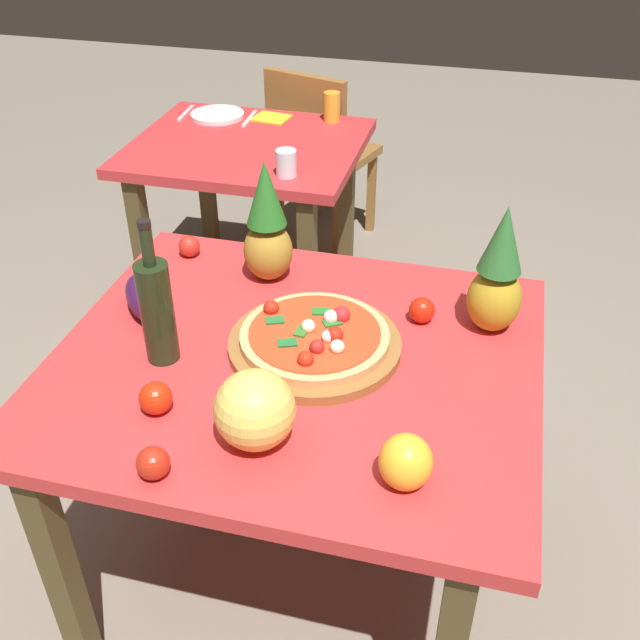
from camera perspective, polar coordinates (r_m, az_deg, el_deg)
The scene contains 22 objects.
ground_plane at distance 2.25m, azimuth -1.54°, elevation -17.77°, with size 10.00×10.00×0.00m, color gray.
display_table at distance 1.78m, azimuth -1.86°, elevation -5.08°, with size 1.13×0.98×0.73m.
background_table at distance 2.95m, azimuth -5.56°, elevation 11.36°, with size 0.87×0.75×0.73m.
dining_chair at distance 3.50m, azimuth -0.18°, elevation 13.13°, with size 0.50×0.50×0.85m.
pizza_board at distance 1.73m, azimuth -0.41°, elevation -1.93°, with size 0.41×0.41×0.03m, color olive.
pizza at distance 1.72m, azimuth -0.37°, elevation -1.20°, with size 0.35×0.35×0.06m.
wine_bottle at distance 1.68m, azimuth -12.53°, elevation 0.82°, with size 0.08×0.08×0.36m.
pineapple_left at distance 1.78m, azimuth 13.60°, elevation 3.30°, with size 0.13×0.13×0.33m.
pineapple_right at distance 1.94m, azimuth -4.12°, elevation 7.13°, with size 0.13×0.13×0.34m.
melon at distance 1.46m, azimuth -5.07°, elevation -6.95°, with size 0.16×0.16×0.16m, color #EED45E.
bell_pepper at distance 1.41m, azimuth 6.66°, elevation -10.87°, with size 0.10×0.10×0.11m, color yellow.
eggplant at distance 1.89m, azimuth -13.38°, elevation 1.67°, with size 0.20×0.09×0.09m, color #3E1546.
tomato_by_bottle at distance 2.13m, azimuth -10.10°, elevation 5.64°, with size 0.06×0.06×0.06m, color red.
tomato_beside_pepper at distance 1.59m, azimuth -12.62°, elevation -5.93°, with size 0.07×0.07×0.07m, color red.
tomato_near_board at distance 1.46m, azimuth -12.81°, elevation -10.76°, with size 0.07×0.07×0.07m, color red.
tomato_at_corner at distance 1.83m, azimuth 7.90°, elevation 0.76°, with size 0.07×0.07×0.07m, color red.
drinking_glass_juice at distance 3.09m, azimuth 0.93°, elevation 16.19°, with size 0.07×0.07×0.12m, color gold.
drinking_glass_water at distance 2.59m, azimuth -2.64°, elevation 12.06°, with size 0.07×0.07×0.09m, color silver.
dinner_plate at distance 3.18m, azimuth -7.95°, elevation 15.47°, with size 0.22×0.22×0.02m, color white.
fork_utensil at distance 3.23m, azimuth -10.35°, elevation 15.51°, with size 0.02×0.18×0.01m, color silver.
knife_utensil at distance 3.13m, azimuth -5.47°, elevation 15.26°, with size 0.02×0.18×0.01m, color silver.
napkin_folded at distance 3.14m, azimuth -3.79°, elevation 15.36°, with size 0.14×0.12×0.01m, color yellow.
Camera 1 is at (0.39, -1.30, 1.79)m, focal length 41.30 mm.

